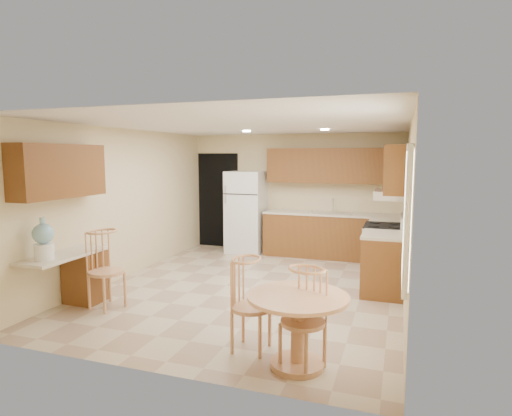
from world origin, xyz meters
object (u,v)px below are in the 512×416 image
(stove, at_px, (384,252))
(chair_table_b, at_px, (301,312))
(chair_table_a, at_px, (248,298))
(water_crock, at_px, (43,241))
(chair_desk, at_px, (101,264))
(dining_table, at_px, (298,320))
(refrigerator, at_px, (246,212))

(stove, relative_size, chair_table_b, 1.12)
(chair_table_a, bearing_deg, chair_table_b, 72.63)
(stove, height_order, chair_table_a, stove)
(water_crock, bearing_deg, chair_table_a, -1.53)
(chair_table_a, bearing_deg, chair_desk, -102.08)
(chair_table_a, distance_m, chair_table_b, 0.63)
(chair_desk, bearing_deg, chair_table_a, 91.96)
(chair_desk, bearing_deg, dining_table, 92.35)
(stove, relative_size, chair_desk, 1.04)
(refrigerator, bearing_deg, chair_table_a, -69.65)
(dining_table, height_order, chair_desk, chair_desk)
(refrigerator, bearing_deg, water_crock, -103.38)
(refrigerator, distance_m, stove, 3.15)
(refrigerator, height_order, dining_table, refrigerator)
(dining_table, bearing_deg, stove, 78.93)
(chair_desk, relative_size, water_crock, 1.99)
(stove, distance_m, water_crock, 5.09)
(chair_desk, bearing_deg, chair_table_b, 90.83)
(stove, bearing_deg, chair_table_a, -110.35)
(water_crock, bearing_deg, chair_desk, 46.98)
(chair_table_a, relative_size, chair_table_b, 1.01)
(chair_table_b, xyz_separation_m, chair_desk, (-2.86, 0.76, 0.04))
(chair_table_a, height_order, chair_table_b, chair_table_a)
(chair_table_a, distance_m, chair_desk, 2.33)
(refrigerator, xyz_separation_m, chair_table_a, (1.66, -4.49, -0.27))
(chair_desk, height_order, water_crock, water_crock)
(dining_table, height_order, water_crock, water_crock)
(dining_table, xyz_separation_m, chair_table_a, (-0.55, 0.11, 0.12))
(water_crock, bearing_deg, refrigerator, 76.62)
(chair_table_b, height_order, water_crock, water_crock)
(chair_desk, bearing_deg, stove, 143.69)
(refrigerator, height_order, water_crock, refrigerator)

